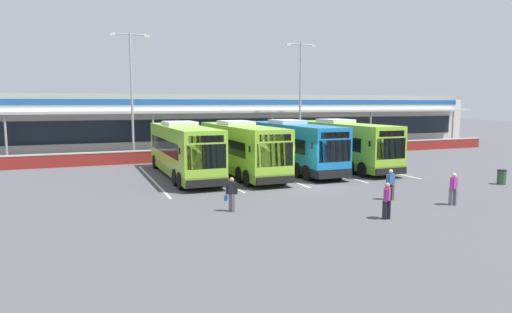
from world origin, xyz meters
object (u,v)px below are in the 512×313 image
object	(u,v)px
pedestrian_child	(454,188)
litter_bin	(502,177)
coach_bus_centre	(292,147)
coach_bus_right_centre	(341,145)
coach_bus_leftmost	(183,151)
coach_bus_left_centre	(240,149)
pedestrian_with_handbag	(231,193)
pedestrian_in_dark_coat	(387,200)
lamp_post_west	(132,89)
lamp_post_centre	(300,91)
pedestrian_near_bin	(390,184)

from	to	relation	value
pedestrian_child	litter_bin	distance (m)	7.98
coach_bus_centre	coach_bus_right_centre	xyz separation A→B (m)	(4.25, -0.11, 0.00)
coach_bus_leftmost	coach_bus_left_centre	size ratio (longest dim) A/B	1.00
coach_bus_centre	pedestrian_child	bearing A→B (deg)	-80.68
pedestrian_with_handbag	pedestrian_in_dark_coat	world-z (taller)	same
lamp_post_west	lamp_post_centre	size ratio (longest dim) A/B	1.00
coach_bus_leftmost	pedestrian_with_handbag	xyz separation A→B (m)	(-0.12, -10.78, -0.93)
lamp_post_centre	coach_bus_left_centre	bearing A→B (deg)	-133.66
coach_bus_left_centre	pedestrian_near_bin	distance (m)	11.85
coach_bus_centre	coach_bus_left_centre	bearing A→B (deg)	-174.09
coach_bus_centre	coach_bus_right_centre	size ratio (longest dim) A/B	1.00
coach_bus_centre	lamp_post_west	xyz separation A→B (m)	(-10.59, 9.73, 4.50)
pedestrian_with_handbag	pedestrian_near_bin	size ratio (longest dim) A/B	1.00
coach_bus_leftmost	pedestrian_near_bin	bearing A→B (deg)	-53.67
coach_bus_centre	lamp_post_west	distance (m)	15.07
coach_bus_left_centre	lamp_post_west	distance (m)	12.77
pedestrian_in_dark_coat	lamp_post_centre	bearing A→B (deg)	71.09
coach_bus_right_centre	pedestrian_with_handbag	size ratio (longest dim) A/B	7.50
pedestrian_child	lamp_post_west	size ratio (longest dim) A/B	0.15
coach_bus_centre	lamp_post_centre	xyz separation A→B (m)	(5.93, 10.32, 4.50)
coach_bus_right_centre	lamp_post_west	size ratio (longest dim) A/B	1.10
pedestrian_with_handbag	lamp_post_centre	size ratio (longest dim) A/B	0.15
coach_bus_right_centre	pedestrian_in_dark_coat	world-z (taller)	coach_bus_right_centre
coach_bus_centre	pedestrian_in_dark_coat	world-z (taller)	coach_bus_centre
pedestrian_with_handbag	litter_bin	bearing A→B (deg)	1.42
coach_bus_leftmost	coach_bus_centre	size ratio (longest dim) A/B	1.00
coach_bus_centre	litter_bin	xyz separation A→B (m)	(9.49, -10.27, -1.32)
coach_bus_left_centre	coach_bus_right_centre	xyz separation A→B (m)	(8.59, 0.34, 0.00)
coach_bus_left_centre	coach_bus_right_centre	size ratio (longest dim) A/B	1.00
lamp_post_west	coach_bus_centre	bearing A→B (deg)	-42.57
pedestrian_in_dark_coat	pedestrian_child	size ratio (longest dim) A/B	1.00
coach_bus_left_centre	lamp_post_centre	world-z (taller)	lamp_post_centre
coach_bus_leftmost	lamp_post_west	world-z (taller)	lamp_post_west
coach_bus_left_centre	coach_bus_centre	size ratio (longest dim) A/B	1.00
pedestrian_with_handbag	lamp_post_west	bearing A→B (deg)	95.95
coach_bus_leftmost	pedestrian_child	world-z (taller)	coach_bus_leftmost
pedestrian_in_dark_coat	coach_bus_left_centre	bearing A→B (deg)	97.09
lamp_post_west	lamp_post_centre	xyz separation A→B (m)	(16.53, 0.58, 0.00)
coach_bus_leftmost	coach_bus_right_centre	world-z (taller)	same
coach_bus_left_centre	pedestrian_near_bin	bearing A→B (deg)	-67.99
lamp_post_centre	coach_bus_leftmost	bearing A→B (deg)	-144.30
coach_bus_left_centre	pedestrian_in_dark_coat	bearing A→B (deg)	-82.91
coach_bus_left_centre	coach_bus_centre	bearing A→B (deg)	5.91
pedestrian_with_handbag	pedestrian_in_dark_coat	xyz separation A→B (m)	(5.87, -3.83, 0.02)
pedestrian_with_handbag	pedestrian_child	world-z (taller)	same
coach_bus_leftmost	lamp_post_centre	bearing A→B (deg)	35.70
litter_bin	coach_bus_right_centre	bearing A→B (deg)	117.30
coach_bus_leftmost	coach_bus_right_centre	bearing A→B (deg)	-0.77
pedestrian_with_handbag	lamp_post_centre	xyz separation A→B (m)	(14.39, 21.03, 5.43)
pedestrian_near_bin	coach_bus_leftmost	bearing A→B (deg)	126.33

